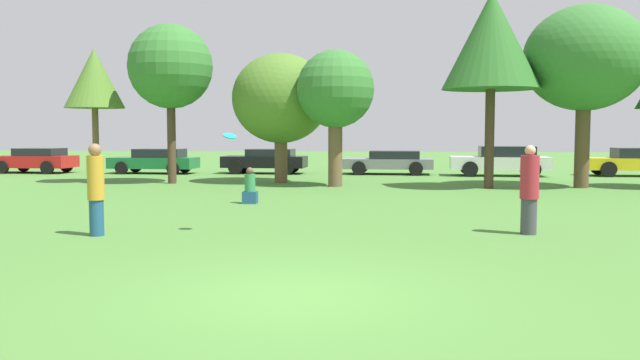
% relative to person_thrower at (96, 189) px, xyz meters
% --- Properties ---
extents(ground_plane, '(120.00, 120.00, 0.00)m').
position_rel_person_thrower_xyz_m(ground_plane, '(4.57, -4.28, -0.95)').
color(ground_plane, '#477A33').
extents(person_thrower, '(0.33, 0.33, 1.86)m').
position_rel_person_thrower_xyz_m(person_thrower, '(0.00, 0.00, 0.00)').
color(person_thrower, navy).
rests_on(person_thrower, ground).
extents(person_catcher, '(0.38, 0.38, 1.82)m').
position_rel_person_thrower_xyz_m(person_catcher, '(8.69, 1.07, -0.04)').
color(person_catcher, '#3F3F47').
rests_on(person_catcher, ground).
extents(frisbee, '(0.29, 0.27, 0.17)m').
position_rel_person_thrower_xyz_m(frisbee, '(2.60, 0.61, 1.05)').
color(frisbee, '#19B2D8').
extents(bystander_sitting, '(0.41, 0.34, 1.06)m').
position_rel_person_thrower_xyz_m(bystander_sitting, '(1.85, 6.07, -0.52)').
color(bystander_sitting, navy).
rests_on(bystander_sitting, ground).
extents(tree_0, '(2.41, 2.41, 5.46)m').
position_rel_person_thrower_xyz_m(tree_0, '(-6.06, 13.14, 3.26)').
color(tree_0, brown).
rests_on(tree_0, ground).
extents(tree_1, '(3.37, 3.37, 6.37)m').
position_rel_person_thrower_xyz_m(tree_1, '(-2.80, 12.97, 3.70)').
color(tree_1, '#473323').
rests_on(tree_1, ground).
extents(tree_2, '(3.95, 3.95, 5.26)m').
position_rel_person_thrower_xyz_m(tree_2, '(1.52, 13.82, 2.46)').
color(tree_2, brown).
rests_on(tree_2, ground).
extents(tree_3, '(2.94, 2.94, 5.17)m').
position_rel_person_thrower_xyz_m(tree_3, '(3.88, 12.18, 2.68)').
color(tree_3, brown).
rests_on(tree_3, ground).
extents(tree_4, '(3.54, 3.54, 7.18)m').
position_rel_person_thrower_xyz_m(tree_4, '(9.58, 11.92, 4.42)').
color(tree_4, '#473323').
rests_on(tree_4, ground).
extents(tree_5, '(4.43, 4.43, 6.72)m').
position_rel_person_thrower_xyz_m(tree_5, '(13.05, 12.54, 3.80)').
color(tree_5, brown).
rests_on(tree_5, ground).
extents(parked_car_red, '(3.95, 2.11, 1.25)m').
position_rel_person_thrower_xyz_m(parked_car_red, '(-11.84, 18.76, -0.28)').
color(parked_car_red, red).
rests_on(parked_car_red, ground).
extents(parked_car_green, '(4.34, 1.97, 1.23)m').
position_rel_person_thrower_xyz_m(parked_car_green, '(-5.66, 18.91, -0.30)').
color(parked_car_green, '#196633').
rests_on(parked_car_green, ground).
extents(parked_car_black, '(4.18, 1.98, 1.23)m').
position_rel_person_thrower_xyz_m(parked_car_black, '(-0.15, 19.43, -0.28)').
color(parked_car_black, black).
rests_on(parked_car_black, ground).
extents(parked_car_grey, '(4.44, 2.17, 1.15)m').
position_rel_person_thrower_xyz_m(parked_car_grey, '(6.00, 19.49, -0.32)').
color(parked_car_grey, slate).
rests_on(parked_car_grey, ground).
extents(parked_car_white, '(4.60, 2.11, 1.40)m').
position_rel_person_thrower_xyz_m(parked_car_white, '(11.21, 18.82, -0.21)').
color(parked_car_white, silver).
rests_on(parked_car_white, ground).
extents(parked_car_yellow, '(4.39, 2.04, 1.33)m').
position_rel_person_thrower_xyz_m(parked_car_yellow, '(17.46, 19.26, -0.24)').
color(parked_car_yellow, gold).
rests_on(parked_car_yellow, ground).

